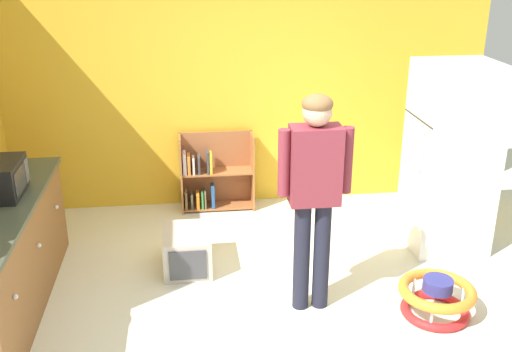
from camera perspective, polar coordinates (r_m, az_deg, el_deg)
ground_plane at (r=4.88m, az=2.62°, el=-13.05°), size 12.00×12.00×0.00m
back_wall at (r=6.49m, az=-0.59°, el=8.83°), size 5.20×0.06×2.70m
refrigerator at (r=5.86m, az=18.10°, el=1.67°), size 0.73×0.68×1.78m
bookshelf at (r=6.57m, az=-4.20°, el=0.01°), size 0.80×0.28×0.85m
standing_person at (r=4.50m, az=5.60°, el=-0.74°), size 0.57×0.23×1.76m
baby_walker at (r=4.99m, az=16.85°, el=-11.03°), size 0.60×0.60×0.32m
pet_carrier at (r=5.44m, az=-6.58°, el=-7.07°), size 0.42×0.55×0.36m
orange_cup at (r=5.50m, az=-22.37°, el=0.46°), size 0.08×0.08×0.09m
green_cup at (r=5.72m, az=-21.41°, el=1.37°), size 0.08×0.08×0.09m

